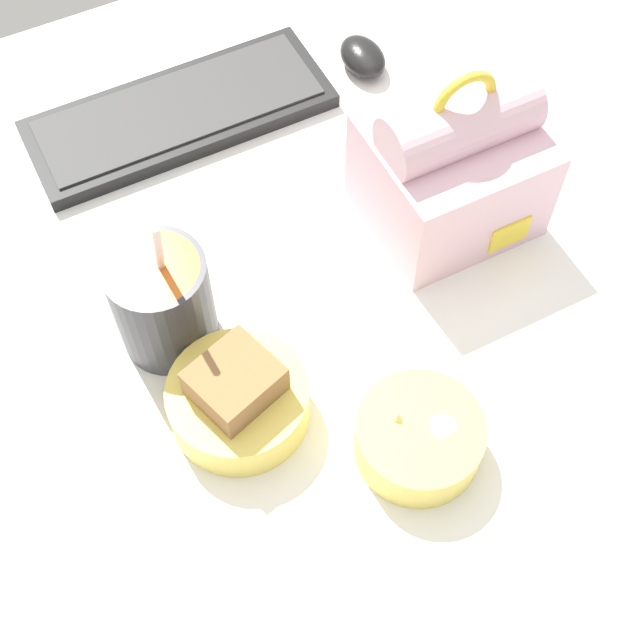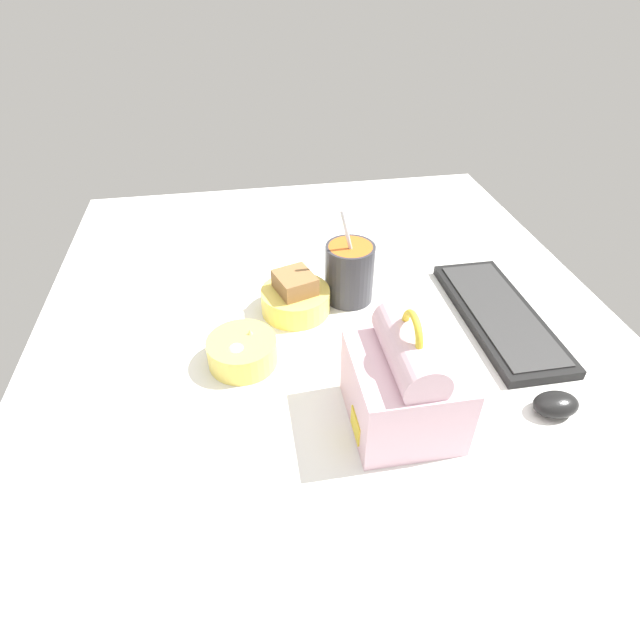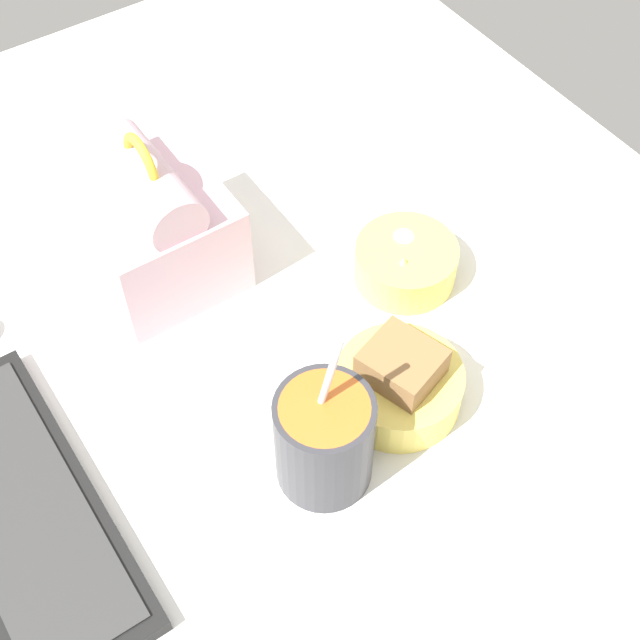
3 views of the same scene
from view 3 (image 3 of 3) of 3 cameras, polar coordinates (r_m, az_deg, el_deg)
The scene contains 6 objects.
desk_surface at distance 98.10cm, azimuth -1.39°, elevation -2.82°, with size 140.00×110.00×2.00cm.
keyboard at distance 91.66cm, azimuth -18.48°, elevation -11.51°, with size 35.27×13.35×2.10cm.
lunch_bag at distance 101.26cm, azimuth -10.53°, elevation 6.00°, with size 16.60×15.45×20.06cm.
soup_cup at distance 84.86cm, azimuth 0.27°, elevation -7.61°, with size 9.58×9.58×19.70cm.
bento_bowl_sandwich at distance 92.16cm, azimuth 5.09°, elevation -4.02°, with size 13.25×13.25×8.29cm.
bento_bowl_snacks at distance 102.87cm, azimuth 5.49°, elevation 3.70°, with size 11.82×11.82×5.77cm.
Camera 3 is at (-47.32, 28.94, 81.91)cm, focal length 50.00 mm.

